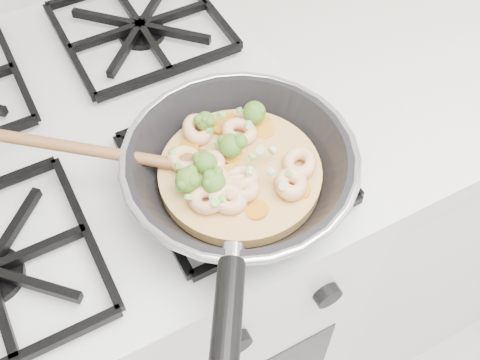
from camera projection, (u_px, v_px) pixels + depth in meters
name	position (u px, v px, depth m)	size (l,w,h in m)	color
stove	(130.00, 287.00, 1.12)	(0.60, 0.60, 0.92)	white
counter_right	(454.00, 140.00, 1.35)	(1.00, 0.60, 0.90)	white
skillet	(237.00, 171.00, 0.66)	(0.43, 0.43, 0.10)	black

